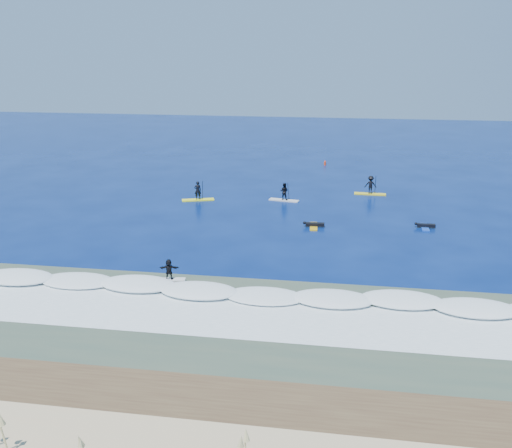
% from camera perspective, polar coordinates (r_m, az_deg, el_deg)
% --- Properties ---
extents(ground, '(160.00, 160.00, 0.00)m').
position_cam_1_polar(ground, '(43.73, 1.45, -1.72)').
color(ground, '#031549').
rests_on(ground, ground).
extents(wet_sand_strip, '(90.00, 5.00, 0.08)m').
position_cam_1_polar(wet_sand_strip, '(24.74, -5.39, -18.03)').
color(wet_sand_strip, '#462F20').
rests_on(wet_sand_strip, ground).
extents(shallow_water, '(90.00, 13.00, 0.01)m').
position_cam_1_polar(shallow_water, '(30.99, -1.98, -10.11)').
color(shallow_water, '#374B3C').
rests_on(shallow_water, ground).
extents(breaking_wave, '(40.00, 6.00, 0.30)m').
position_cam_1_polar(breaking_wave, '(34.53, -0.73, -7.09)').
color(breaking_wave, white).
rests_on(breaking_wave, ground).
extents(whitewater, '(34.00, 5.00, 0.02)m').
position_cam_1_polar(whitewater, '(31.87, -1.64, -9.30)').
color(whitewater, silver).
rests_on(whitewater, ground).
extents(sup_paddler_left, '(3.19, 1.71, 2.18)m').
position_cam_1_polar(sup_paddler_left, '(55.42, -5.84, 3.06)').
color(sup_paddler_left, '#F3F91B').
rests_on(sup_paddler_left, ground).
extents(sup_paddler_center, '(2.98, 1.26, 2.03)m').
position_cam_1_polar(sup_paddler_center, '(55.02, 2.83, 3.11)').
color(sup_paddler_center, silver).
rests_on(sup_paddler_center, ground).
extents(sup_paddler_right, '(3.17, 0.90, 2.21)m').
position_cam_1_polar(sup_paddler_right, '(58.46, 11.38, 3.74)').
color(sup_paddler_right, yellow).
rests_on(sup_paddler_right, ground).
extents(prone_paddler_near, '(1.79, 2.27, 0.47)m').
position_cam_1_polar(prone_paddler_near, '(47.31, 5.80, -0.11)').
color(prone_paddler_near, gold).
rests_on(prone_paddler_near, ground).
extents(prone_paddler_far, '(1.68, 2.13, 0.44)m').
position_cam_1_polar(prone_paddler_far, '(48.85, 16.54, -0.20)').
color(prone_paddler_far, '#1846B9').
rests_on(prone_paddler_far, ground).
extents(wave_surfer, '(2.05, 0.87, 1.44)m').
position_cam_1_polar(wave_surfer, '(36.31, -8.69, -4.64)').
color(wave_surfer, silver).
rests_on(wave_surfer, breaking_wave).
extents(marker_buoy, '(0.28, 0.28, 0.67)m').
position_cam_1_polar(marker_buoy, '(72.32, 6.91, 6.08)').
color(marker_buoy, red).
rests_on(marker_buoy, ground).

